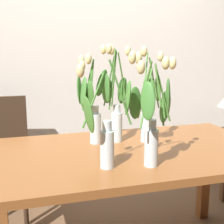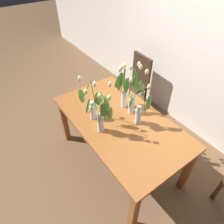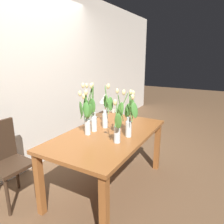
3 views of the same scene
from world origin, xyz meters
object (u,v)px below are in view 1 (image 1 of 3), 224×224
at_px(tulip_vase_3, 148,112).
at_px(tulip_vase_4, 153,120).
at_px(dining_table, 131,165).
at_px(tulip_vase_0, 108,132).
at_px(tulip_vase_2, 91,110).
at_px(tulip_vase_1, 114,103).
at_px(dining_chair, 2,150).

xyz_separation_m(tulip_vase_3, tulip_vase_4, (-0.13, -0.37, 0.04)).
distance_m(dining_table, tulip_vase_4, 0.40).
height_order(dining_table, tulip_vase_3, tulip_vase_3).
height_order(tulip_vase_0, tulip_vase_2, tulip_vase_0).
xyz_separation_m(dining_table, tulip_vase_2, (-0.19, 0.17, 0.30)).
height_order(tulip_vase_0, tulip_vase_4, tulip_vase_0).
distance_m(dining_table, tulip_vase_3, 0.34).
height_order(dining_table, tulip_vase_1, tulip_vase_1).
bearing_deg(tulip_vase_1, tulip_vase_2, -166.34).
height_order(tulip_vase_3, dining_chair, tulip_vase_3).
bearing_deg(tulip_vase_1, dining_chair, 135.89).
bearing_deg(tulip_vase_3, tulip_vase_1, 154.88).
bearing_deg(tulip_vase_4, dining_table, 94.22).
relative_size(tulip_vase_1, dining_chair, 0.63).
distance_m(tulip_vase_3, tulip_vase_4, 0.40).
relative_size(tulip_vase_3, tulip_vase_4, 1.06).
distance_m(dining_table, tulip_vase_2, 0.39).
bearing_deg(tulip_vase_1, tulip_vase_0, -109.90).
relative_size(tulip_vase_3, dining_chair, 0.62).
bearing_deg(tulip_vase_1, tulip_vase_3, -25.12).
xyz_separation_m(tulip_vase_1, tulip_vase_4, (0.06, -0.46, -0.01)).
distance_m(tulip_vase_0, tulip_vase_2, 0.41).
xyz_separation_m(dining_table, tulip_vase_4, (0.02, -0.25, 0.32)).
height_order(tulip_vase_3, tulip_vase_4, tulip_vase_3).
bearing_deg(dining_table, tulip_vase_4, -85.78).
xyz_separation_m(dining_table, dining_chair, (-0.75, 0.90, -0.12)).
relative_size(tulip_vase_1, tulip_vase_4, 1.08).
bearing_deg(tulip_vase_1, tulip_vase_4, -82.90).
bearing_deg(dining_chair, tulip_vase_4, -56.21).
bearing_deg(tulip_vase_2, tulip_vase_4, -63.75).
distance_m(dining_table, tulip_vase_0, 0.41).
bearing_deg(tulip_vase_0, dining_table, 49.43).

